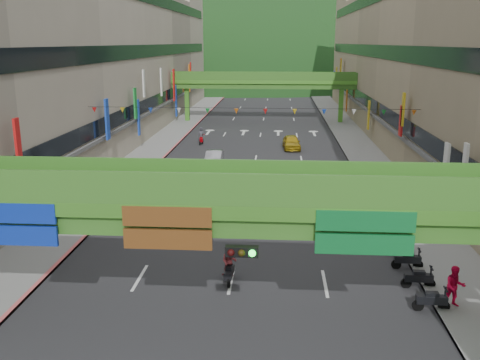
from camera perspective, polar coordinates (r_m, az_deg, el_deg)
road_slab at (r=62.74m, az=2.08°, el=4.23°), size 18.00×140.00×0.02m
sidewalk_left at (r=64.05m, az=-7.84°, el=4.37°), size 4.00×140.00×0.15m
sidewalk_right at (r=63.32m, az=12.10°, el=4.07°), size 4.00×140.00×0.15m
curb_left at (r=63.68m, az=-6.16°, el=4.38°), size 0.20×140.00×0.18m
curb_right at (r=63.08m, az=10.39°, el=4.13°), size 0.20×140.00×0.18m
building_row_left at (r=65.21m, az=-15.13°, el=12.49°), size 12.80×95.00×19.00m
building_row_right at (r=63.97m, az=19.76°, el=12.12°), size 12.80×95.00×19.00m
overpass_near at (r=18.14m, az=0.12°, el=-4.81°), size 28.00×12.27×7.10m
overpass_far at (r=76.94m, az=2.52°, el=10.18°), size 28.00×2.20×7.10m
hill_left at (r=172.91m, az=-1.66°, el=10.79°), size 168.00×140.00×112.00m
hill_right at (r=193.38m, az=11.06°, el=10.93°), size 208.00×176.00×128.00m
bunting_string at (r=42.08m, az=1.17°, el=7.35°), size 26.00×0.36×0.47m
scooter_rider_mid at (r=25.76m, az=-1.16°, el=-8.99°), size 0.76×1.60×1.85m
scooter_rider_far at (r=60.34m, az=-4.17°, el=4.72°), size 0.85×1.60×1.95m
parked_scooter_row at (r=28.64m, az=17.45°, el=-8.10°), size 1.60×9.35×1.08m
car_silver at (r=49.59m, az=-2.79°, el=2.27°), size 1.51×4.28×1.41m
car_yellow at (r=57.80m, az=5.51°, el=4.01°), size 2.00×4.44×1.48m
pedestrian_red at (r=25.11m, az=21.90°, el=-10.81°), size 0.89×0.69×1.83m
pedestrian_dark at (r=36.79m, az=19.82°, el=-2.74°), size 1.05×0.86×1.68m
pedestrian_blue at (r=37.61m, az=19.47°, el=-2.26°), size 0.97×0.82×1.78m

